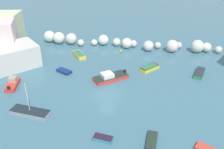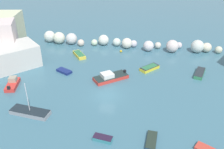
{
  "view_description": "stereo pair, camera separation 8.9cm",
  "coord_description": "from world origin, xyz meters",
  "px_view_note": "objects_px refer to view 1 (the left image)",
  "views": [
    {
      "loc": [
        5.66,
        -31.61,
        21.37
      ],
      "look_at": [
        0.0,
        5.13,
        1.0
      ],
      "focal_mm": 39.06,
      "sensor_mm": 36.0,
      "label": 1
    },
    {
      "loc": [
        5.75,
        -31.6,
        21.37
      ],
      "look_at": [
        0.0,
        5.13,
        1.0
      ],
      "focal_mm": 39.06,
      "sensor_mm": 36.0,
      "label": 2
    }
  ],
  "objects_px": {
    "moored_boat_0": "(110,77)",
    "moored_boat_10": "(64,71)",
    "channel_buoy": "(121,51)",
    "moored_boat_7": "(200,73)",
    "moored_boat_2": "(30,112)",
    "moored_boat_9": "(31,57)",
    "moored_boat_8": "(152,140)",
    "moored_boat_3": "(103,139)",
    "moored_boat_4": "(13,84)",
    "moored_boat_1": "(206,149)",
    "moored_boat_6": "(149,68)",
    "moored_boat_5": "(79,55)"
  },
  "relations": [
    {
      "from": "moored_boat_2",
      "to": "moored_boat_8",
      "type": "relative_size",
      "value": 1.81
    },
    {
      "from": "moored_boat_5",
      "to": "moored_boat_9",
      "type": "height_order",
      "value": "moored_boat_9"
    },
    {
      "from": "moored_boat_2",
      "to": "moored_boat_3",
      "type": "height_order",
      "value": "moored_boat_2"
    },
    {
      "from": "moored_boat_5",
      "to": "moored_boat_10",
      "type": "bearing_deg",
      "value": -41.94
    },
    {
      "from": "moored_boat_0",
      "to": "moored_boat_10",
      "type": "height_order",
      "value": "moored_boat_0"
    },
    {
      "from": "moored_boat_4",
      "to": "moored_boat_8",
      "type": "xyz_separation_m",
      "value": [
        23.19,
        -9.53,
        -0.27
      ]
    },
    {
      "from": "moored_boat_3",
      "to": "moored_boat_9",
      "type": "height_order",
      "value": "moored_boat_9"
    },
    {
      "from": "moored_boat_7",
      "to": "moored_boat_0",
      "type": "bearing_deg",
      "value": -57.48
    },
    {
      "from": "moored_boat_7",
      "to": "moored_boat_6",
      "type": "bearing_deg",
      "value": -76.7
    },
    {
      "from": "channel_buoy",
      "to": "moored_boat_0",
      "type": "xyz_separation_m",
      "value": [
        -0.41,
        -12.17,
        0.23
      ]
    },
    {
      "from": "channel_buoy",
      "to": "moored_boat_6",
      "type": "relative_size",
      "value": 0.13
    },
    {
      "from": "moored_boat_2",
      "to": "moored_boat_9",
      "type": "height_order",
      "value": "moored_boat_2"
    },
    {
      "from": "moored_boat_2",
      "to": "moored_boat_5",
      "type": "distance_m",
      "value": 20.2
    },
    {
      "from": "moored_boat_1",
      "to": "moored_boat_5",
      "type": "height_order",
      "value": "moored_boat_5"
    },
    {
      "from": "moored_boat_4",
      "to": "moored_boat_10",
      "type": "relative_size",
      "value": 1.34
    },
    {
      "from": "moored_boat_6",
      "to": "moored_boat_9",
      "type": "relative_size",
      "value": 0.56
    },
    {
      "from": "moored_boat_1",
      "to": "moored_boat_5",
      "type": "distance_m",
      "value": 31.93
    },
    {
      "from": "moored_boat_2",
      "to": "moored_boat_5",
      "type": "height_order",
      "value": "moored_boat_2"
    },
    {
      "from": "moored_boat_10",
      "to": "moored_boat_6",
      "type": "bearing_deg",
      "value": 40.95
    },
    {
      "from": "moored_boat_1",
      "to": "moored_boat_2",
      "type": "height_order",
      "value": "moored_boat_2"
    },
    {
      "from": "moored_boat_0",
      "to": "moored_boat_10",
      "type": "bearing_deg",
      "value": -45.87
    },
    {
      "from": "moored_boat_3",
      "to": "moored_boat_2",
      "type": "bearing_deg",
      "value": 171.74
    },
    {
      "from": "moored_boat_3",
      "to": "moored_boat_5",
      "type": "bearing_deg",
      "value": 121.28
    },
    {
      "from": "channel_buoy",
      "to": "moored_boat_1",
      "type": "relative_size",
      "value": 0.2
    },
    {
      "from": "moored_boat_7",
      "to": "moored_boat_8",
      "type": "distance_m",
      "value": 20.28
    },
    {
      "from": "channel_buoy",
      "to": "moored_boat_0",
      "type": "distance_m",
      "value": 12.18
    },
    {
      "from": "moored_boat_1",
      "to": "moored_boat_4",
      "type": "xyz_separation_m",
      "value": [
        -29.41,
        10.01,
        0.28
      ]
    },
    {
      "from": "moored_boat_1",
      "to": "moored_boat_10",
      "type": "relative_size",
      "value": 0.81
    },
    {
      "from": "moored_boat_1",
      "to": "moored_boat_2",
      "type": "distance_m",
      "value": 23.38
    },
    {
      "from": "moored_boat_4",
      "to": "moored_boat_10",
      "type": "height_order",
      "value": "moored_boat_4"
    },
    {
      "from": "moored_boat_6",
      "to": "moored_boat_10",
      "type": "height_order",
      "value": "moored_boat_6"
    },
    {
      "from": "moored_boat_8",
      "to": "moored_boat_1",
      "type": "bearing_deg",
      "value": -89.13
    },
    {
      "from": "channel_buoy",
      "to": "moored_boat_2",
      "type": "relative_size",
      "value": 0.09
    },
    {
      "from": "moored_boat_6",
      "to": "moored_boat_10",
      "type": "xyz_separation_m",
      "value": [
        -15.65,
        -3.54,
        -0.11
      ]
    },
    {
      "from": "channel_buoy",
      "to": "moored_boat_3",
      "type": "relative_size",
      "value": 0.2
    },
    {
      "from": "moored_boat_8",
      "to": "moored_boat_3",
      "type": "bearing_deg",
      "value": 101.53
    },
    {
      "from": "moored_boat_4",
      "to": "moored_boat_9",
      "type": "distance_m",
      "value": 10.54
    },
    {
      "from": "moored_boat_5",
      "to": "moored_boat_6",
      "type": "distance_m",
      "value": 15.3
    },
    {
      "from": "moored_boat_6",
      "to": "moored_boat_1",
      "type": "bearing_deg",
      "value": -117.72
    },
    {
      "from": "moored_boat_4",
      "to": "moored_boat_2",
      "type": "bearing_deg",
      "value": -150.44
    },
    {
      "from": "moored_boat_4",
      "to": "moored_boat_6",
      "type": "height_order",
      "value": "moored_boat_4"
    },
    {
      "from": "moored_boat_1",
      "to": "moored_boat_9",
      "type": "relative_size",
      "value": 0.38
    },
    {
      "from": "moored_boat_5",
      "to": "moored_boat_4",
      "type": "bearing_deg",
      "value": -65.37
    },
    {
      "from": "moored_boat_6",
      "to": "moored_boat_7",
      "type": "distance_m",
      "value": 9.08
    },
    {
      "from": "channel_buoy",
      "to": "moored_boat_9",
      "type": "xyz_separation_m",
      "value": [
        -17.82,
        -6.49,
        0.31
      ]
    },
    {
      "from": "moored_boat_4",
      "to": "moored_boat_5",
      "type": "relative_size",
      "value": 1.01
    },
    {
      "from": "moored_boat_3",
      "to": "moored_boat_4",
      "type": "relative_size",
      "value": 0.58
    },
    {
      "from": "moored_boat_9",
      "to": "moored_boat_10",
      "type": "bearing_deg",
      "value": -123.14
    },
    {
      "from": "moored_boat_3",
      "to": "moored_boat_10",
      "type": "bearing_deg",
      "value": 131.88
    },
    {
      "from": "moored_boat_2",
      "to": "moored_boat_6",
      "type": "distance_m",
      "value": 23.05
    }
  ]
}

